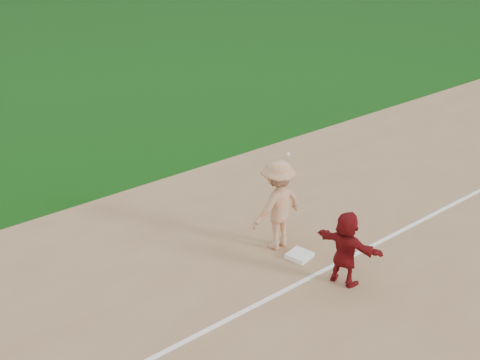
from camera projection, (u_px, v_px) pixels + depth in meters
ground at (286, 260)px, 12.52m from camera, size 160.00×160.00×0.00m
foul_line at (313, 276)px, 11.95m from camera, size 60.00×0.10×0.01m
first_base at (299, 255)px, 12.55m from camera, size 0.53×0.53×0.10m
base_runner at (346, 248)px, 11.45m from camera, size 0.72×1.47×1.52m
first_base_play at (278, 205)px, 12.57m from camera, size 1.31×0.80×2.33m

